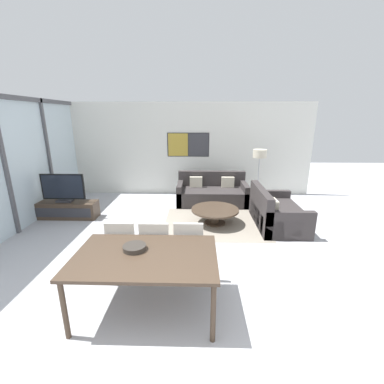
{
  "coord_description": "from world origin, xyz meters",
  "views": [
    {
      "loc": [
        0.46,
        -1.85,
        2.37
      ],
      "look_at": [
        0.33,
        2.99,
        0.95
      ],
      "focal_mm": 24.0,
      "sensor_mm": 36.0,
      "label": 1
    }
  ],
  "objects": [
    {
      "name": "coffee_table",
      "position": [
        0.84,
        3.66,
        0.27
      ],
      "size": [
        1.08,
        1.08,
        0.36
      ],
      "color": "#423326",
      "rests_on": "ground_plane"
    },
    {
      "name": "floor_lamp",
      "position": [
        2.11,
        5.13,
        1.31
      ],
      "size": [
        0.37,
        0.37,
        1.53
      ],
      "color": "#2D2D33",
      "rests_on": "ground_plane"
    },
    {
      "name": "dining_table",
      "position": [
        -0.18,
        0.89,
        0.71
      ],
      "size": [
        1.73,
        1.09,
        0.77
      ],
      "color": "#423326",
      "rests_on": "ground_plane"
    },
    {
      "name": "television",
      "position": [
        -2.76,
        3.93,
        0.74
      ],
      "size": [
        1.03,
        0.2,
        0.69
      ],
      "color": "#2D2D33",
      "rests_on": "tv_console"
    },
    {
      "name": "sofa_main",
      "position": [
        0.84,
        5.17,
        0.27
      ],
      "size": [
        1.94,
        0.98,
        0.85
      ],
      "color": "#383333",
      "rests_on": "ground_plane"
    },
    {
      "name": "dining_chair_left",
      "position": [
        -0.67,
        1.62,
        0.51
      ],
      "size": [
        0.46,
        0.46,
        0.92
      ],
      "color": "beige",
      "rests_on": "ground_plane"
    },
    {
      "name": "wall_back",
      "position": [
        0.0,
        6.1,
        1.4
      ],
      "size": [
        7.8,
        0.09,
        2.8
      ],
      "color": "silver",
      "rests_on": "ground_plane"
    },
    {
      "name": "fruit_bowl",
      "position": [
        -0.33,
        1.01,
        0.81
      ],
      "size": [
        0.29,
        0.29,
        0.06
      ],
      "color": "#332D28",
      "rests_on": "dining_table"
    },
    {
      "name": "area_rug",
      "position": [
        0.84,
        3.66,
        0.0
      ],
      "size": [
        2.31,
        1.89,
        0.01
      ],
      "color": "gray",
      "rests_on": "ground_plane"
    },
    {
      "name": "window_wall_left",
      "position": [
        -3.39,
        3.05,
        1.53
      ],
      "size": [
        0.07,
        6.1,
        2.8
      ],
      "color": "silver",
      "rests_on": "ground_plane"
    },
    {
      "name": "dining_chair_centre",
      "position": [
        -0.18,
        1.62,
        0.51
      ],
      "size": [
        0.46,
        0.46,
        0.92
      ],
      "color": "beige",
      "rests_on": "ground_plane"
    },
    {
      "name": "tv_console",
      "position": [
        -2.76,
        3.92,
        0.2
      ],
      "size": [
        1.5,
        0.43,
        0.4
      ],
      "color": "#423326",
      "rests_on": "ground_plane"
    },
    {
      "name": "dining_chair_right",
      "position": [
        0.32,
        1.63,
        0.51
      ],
      "size": [
        0.46,
        0.46,
        0.92
      ],
      "color": "beige",
      "rests_on": "ground_plane"
    },
    {
      "name": "sofa_side",
      "position": [
        2.17,
        3.62,
        0.27
      ],
      "size": [
        0.98,
        1.63,
        0.85
      ],
      "rotation": [
        0.0,
        0.0,
        1.57
      ],
      "color": "#383333",
      "rests_on": "ground_plane"
    },
    {
      "name": "ground_plane",
      "position": [
        0.0,
        0.0,
        0.0
      ],
      "size": [
        24.0,
        24.0,
        0.0
      ],
      "primitive_type": "plane",
      "color": "#B2B2B7"
    }
  ]
}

